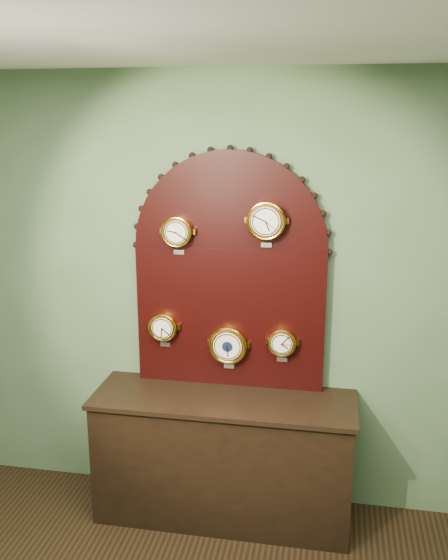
% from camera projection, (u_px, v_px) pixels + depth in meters
% --- Properties ---
extents(wall_back, '(4.00, 0.00, 4.00)m').
position_uv_depth(wall_back, '(231.00, 297.00, 3.92)').
color(wall_back, '#4E6C4A').
rests_on(wall_back, ground).
extents(shop_counter, '(1.60, 0.50, 0.80)m').
position_uv_depth(shop_counter, '(223.00, 459.00, 3.92)').
color(shop_counter, black).
rests_on(shop_counter, ground_plane).
extents(display_board, '(1.26, 0.06, 1.53)m').
position_uv_depth(display_board, '(230.00, 265.00, 3.82)').
color(display_board, black).
rests_on(display_board, shop_counter).
extents(roman_clock, '(0.19, 0.08, 0.25)m').
position_uv_depth(roman_clock, '(177.00, 232.00, 3.76)').
color(roman_clock, gold).
rests_on(roman_clock, display_board).
extents(arabic_clock, '(0.23, 0.08, 0.28)m').
position_uv_depth(arabic_clock, '(266.00, 221.00, 3.64)').
color(arabic_clock, gold).
rests_on(arabic_clock, display_board).
extents(hygrometer, '(0.19, 0.08, 0.24)m').
position_uv_depth(hygrometer, '(163.00, 327.00, 3.93)').
color(hygrometer, gold).
rests_on(hygrometer, display_board).
extents(barometer, '(0.24, 0.08, 0.29)m').
position_uv_depth(barometer, '(228.00, 345.00, 3.88)').
color(barometer, gold).
rests_on(barometer, display_board).
extents(tide_clock, '(0.18, 0.08, 0.23)m').
position_uv_depth(tide_clock, '(282.00, 342.00, 3.82)').
color(tide_clock, gold).
rests_on(tide_clock, display_board).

